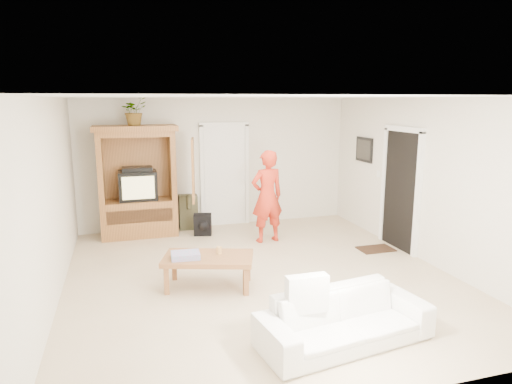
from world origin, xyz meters
TOP-DOWN VIEW (x-y plane):
  - floor at (0.00, 0.00)m, footprint 6.00×6.00m
  - ceiling at (0.00, 0.00)m, footprint 6.00×6.00m
  - wall_back at (0.00, 3.00)m, footprint 5.50×0.00m
  - wall_front at (0.00, -3.00)m, footprint 5.50×0.00m
  - wall_left at (-2.75, 0.00)m, footprint 0.00×6.00m
  - wall_right at (2.75, 0.00)m, footprint 0.00×6.00m
  - armoire at (-1.58, 2.66)m, footprint 1.82×1.14m
  - door_back at (0.15, 2.97)m, footprint 0.85×0.05m
  - doorway_right at (2.73, 0.60)m, footprint 0.05×0.90m
  - framed_picture at (2.73, 1.90)m, footprint 0.03×0.60m
  - doormat at (2.30, 0.60)m, footprint 0.60×0.40m
  - plant at (-1.60, 2.63)m, footprint 0.63×0.63m
  - man at (0.63, 1.61)m, footprint 0.67×0.49m
  - sofa at (0.32, -2.05)m, footprint 1.97×1.01m
  - coffee_table at (-0.80, -0.17)m, footprint 1.37×1.01m
  - towel at (-1.11, -0.17)m, footprint 0.40×0.30m
  - candle at (-0.63, -0.12)m, footprint 0.08×0.08m
  - backpack_black at (-0.45, 2.29)m, footprint 0.37×0.27m
  - backpack_olive at (-0.64, 2.85)m, footprint 0.38×0.29m

SIDE VIEW (x-z plane):
  - floor at x=0.00m, z-range 0.00..0.00m
  - doormat at x=2.30m, z-range 0.00..0.02m
  - backpack_black at x=-0.45m, z-range 0.00..0.41m
  - sofa at x=0.32m, z-range 0.00..0.55m
  - backpack_olive at x=-0.64m, z-range 0.00..0.69m
  - coffee_table at x=-0.80m, z-range 0.17..0.62m
  - towel at x=-1.11m, z-range 0.45..0.53m
  - candle at x=-0.63m, z-range 0.45..0.55m
  - man at x=0.63m, z-range 0.00..1.69m
  - armoire at x=-1.58m, z-range -0.14..1.96m
  - door_back at x=0.15m, z-range 0.00..2.04m
  - doorway_right at x=2.73m, z-range 0.00..2.04m
  - wall_back at x=0.00m, z-range -1.45..4.05m
  - wall_front at x=0.00m, z-range -1.45..4.05m
  - wall_left at x=-2.75m, z-range -1.70..4.30m
  - wall_right at x=2.75m, z-range -1.70..4.30m
  - framed_picture at x=2.73m, z-range 1.36..1.84m
  - plant at x=-1.60m, z-range 2.10..2.63m
  - ceiling at x=0.00m, z-range 2.60..2.60m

